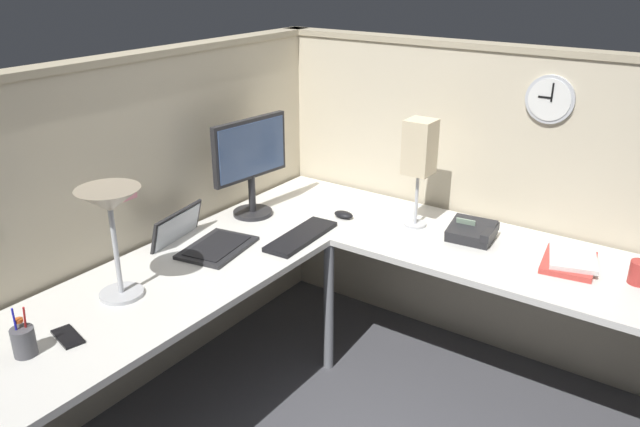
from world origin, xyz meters
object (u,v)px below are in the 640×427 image
at_px(pen_cup, 24,341).
at_px(coffee_mug, 639,273).
at_px(desk_lamp_dome, 110,209).
at_px(laptop, 200,241).
at_px(office_phone, 473,232).
at_px(monitor, 251,160).
at_px(desk_lamp_paper, 420,150).
at_px(cell_phone, 68,337).
at_px(computer_mouse, 344,215).
at_px(wall_clock, 550,99).
at_px(keyboard, 301,236).
at_px(book_stack, 570,260).

bearing_deg(pen_cup, coffee_mug, -42.90).
xyz_separation_m(desk_lamp_dome, coffee_mug, (1.26, -1.64, -0.32)).
bearing_deg(laptop, office_phone, -52.29).
relative_size(monitor, coffee_mug, 5.21).
distance_m(desk_lamp_paper, coffee_mug, 1.07).
height_order(monitor, desk_lamp_paper, desk_lamp_paper).
relative_size(cell_phone, office_phone, 0.65).
xyz_separation_m(computer_mouse, wall_clock, (0.42, -0.83, 0.62)).
xyz_separation_m(monitor, computer_mouse, (0.23, -0.40, -0.28)).
height_order(keyboard, book_stack, book_stack).
bearing_deg(laptop, computer_mouse, -28.97).
relative_size(monitor, desk_lamp_paper, 0.94).
bearing_deg(desk_lamp_dome, coffee_mug, -52.42).
distance_m(monitor, office_phone, 1.13).
bearing_deg(coffee_mug, computer_mouse, 94.36).
bearing_deg(keyboard, desk_lamp_dome, 159.48).
distance_m(pen_cup, wall_clock, 2.35).
distance_m(office_phone, desk_lamp_paper, 0.46).
distance_m(pen_cup, coffee_mug, 2.32).
xyz_separation_m(computer_mouse, desk_lamp_dome, (-1.16, 0.29, 0.35)).
height_order(keyboard, desk_lamp_dome, desk_lamp_dome).
bearing_deg(pen_cup, wall_clock, -27.65).
bearing_deg(desk_lamp_dome, wall_clock, -35.26).
height_order(laptop, desk_lamp_dome, desk_lamp_dome).
xyz_separation_m(laptop, wall_clock, (1.07, -1.19, 0.61)).
bearing_deg(book_stack, office_phone, 89.32).
bearing_deg(office_phone, keyboard, 123.96).
height_order(office_phone, wall_clock, wall_clock).
relative_size(monitor, keyboard, 1.16).
height_order(computer_mouse, desk_lamp_dome, desk_lamp_dome).
relative_size(computer_mouse, desk_lamp_paper, 0.20).
bearing_deg(computer_mouse, office_phone, -79.30).
xyz_separation_m(office_phone, desk_lamp_paper, (-0.00, 0.30, 0.35)).
bearing_deg(keyboard, coffee_mug, -75.81).
relative_size(cell_phone, wall_clock, 0.65).
bearing_deg(computer_mouse, pen_cup, 171.89).
distance_m(computer_mouse, desk_lamp_dome, 1.24).
bearing_deg(desk_lamp_dome, desk_lamp_paper, -26.11).
bearing_deg(desk_lamp_paper, cell_phone, 161.10).
bearing_deg(keyboard, wall_clock, -52.07).
distance_m(monitor, laptop, 0.50).
relative_size(coffee_mug, wall_clock, 0.44).
distance_m(monitor, desk_lamp_paper, 0.83).
bearing_deg(wall_clock, computer_mouse, 116.70).
distance_m(keyboard, office_phone, 0.80).
bearing_deg(monitor, keyboard, -104.38).
xyz_separation_m(cell_phone, wall_clock, (1.87, -1.03, 0.63)).
distance_m(keyboard, wall_clock, 1.29).
bearing_deg(computer_mouse, laptop, 151.03).
relative_size(laptop, pen_cup, 2.40).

